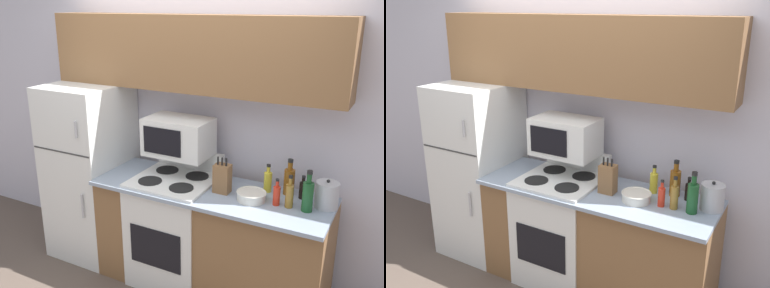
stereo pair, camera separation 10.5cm
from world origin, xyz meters
TOP-DOWN VIEW (x-y plane):
  - wall_back at (0.00, 0.72)m, footprint 8.00×0.05m
  - lower_cabinets at (0.32, 0.30)m, footprint 1.86×0.64m
  - refrigerator at (-0.93, 0.34)m, footprint 0.63×0.71m
  - upper_cabinets at (0.00, 0.54)m, footprint 2.50×0.30m
  - stove at (-0.01, 0.29)m, footprint 0.63×0.63m
  - microwave at (-0.03, 0.41)m, footprint 0.53×0.35m
  - knife_block at (0.42, 0.29)m, footprint 0.12×0.10m
  - bowl at (0.67, 0.25)m, footprint 0.22×0.22m
  - bottle_whiskey at (0.88, 0.49)m, footprint 0.08×0.08m
  - bottle_cooking_spray at (0.72, 0.46)m, footprint 0.06×0.06m
  - bottle_wine_green at (1.06, 0.28)m, footprint 0.08×0.08m
  - bottle_soy_sauce at (0.99, 0.46)m, footprint 0.05×0.05m
  - bottle_hot_sauce at (0.85, 0.27)m, footprint 0.05×0.05m
  - bottle_vinegar at (0.94, 0.27)m, footprint 0.06×0.06m
  - kettle at (1.17, 0.39)m, footprint 0.16×0.16m

SIDE VIEW (x-z plane):
  - lower_cabinets at x=0.32m, z-range 0.00..0.90m
  - stove at x=-0.01m, z-range -0.06..1.01m
  - refrigerator at x=-0.93m, z-range 0.00..1.60m
  - bowl at x=0.67m, z-range 0.90..0.97m
  - bottle_soy_sauce at x=0.99m, z-range 0.88..1.06m
  - bottle_hot_sauce at x=0.85m, z-range 0.88..1.08m
  - bottle_cooking_spray at x=0.72m, z-range 0.87..1.09m
  - bottle_vinegar at x=0.94m, z-range 0.87..1.11m
  - kettle at x=1.17m, z-range 0.89..1.10m
  - bottle_whiskey at x=0.88m, z-range 0.87..1.15m
  - knife_block at x=0.42m, z-range 0.87..1.15m
  - bottle_wine_green at x=1.06m, z-range 0.86..1.16m
  - microwave at x=-0.03m, z-range 1.08..1.39m
  - wall_back at x=0.00m, z-range 0.00..2.55m
  - upper_cabinets at x=0.00m, z-range 1.60..2.19m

